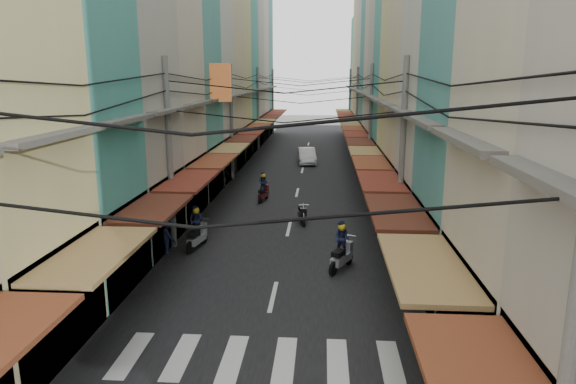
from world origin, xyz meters
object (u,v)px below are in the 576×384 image
at_px(white_car, 307,163).
at_px(traffic_sign, 452,260).
at_px(bicycle, 508,317).
at_px(market_umbrella, 438,234).

bearing_deg(white_car, traffic_sign, -85.37).
xyz_separation_m(white_car, traffic_sign, (5.31, -28.75, 2.01)).
bearing_deg(traffic_sign, white_car, 100.47).
bearing_deg(bicycle, white_car, 37.99).
height_order(bicycle, traffic_sign, traffic_sign).
bearing_deg(market_umbrella, traffic_sign, -91.79).
xyz_separation_m(white_car, market_umbrella, (5.39, -26.38, 2.06)).
distance_m(white_car, bicycle, 29.27).
relative_size(bicycle, traffic_sign, 0.65).
height_order(market_umbrella, traffic_sign, traffic_sign).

